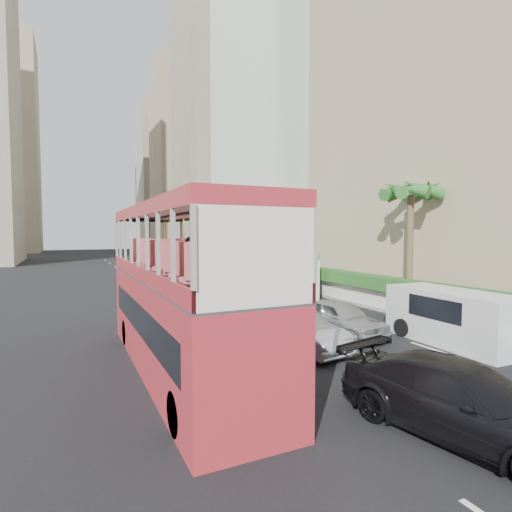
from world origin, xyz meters
TOP-DOWN VIEW (x-y plane):
  - ground_plane at (0.00, 0.00)m, footprint 200.00×200.00m
  - double_decker_bus at (-6.00, 0.00)m, footprint 2.50×11.00m
  - car_silver_lane_a at (-1.70, 0.29)m, footprint 2.36×4.67m
  - car_silver_lane_b at (0.96, 1.16)m, footprint 2.30×4.54m
  - car_black at (-1.84, -6.55)m, footprint 3.13×5.59m
  - van_asset at (1.44, 13.24)m, footprint 3.06×5.29m
  - minibus_near at (1.24, 11.83)m, footprint 2.76×6.29m
  - minibus_far at (4.12, 11.99)m, footprint 2.34×6.64m
  - panel_van_near at (4.12, -1.66)m, footprint 2.24×5.15m
  - panel_van_far at (3.81, 24.64)m, footprint 3.31×6.02m
  - sidewalk at (9.00, 25.00)m, footprint 6.00×120.00m
  - kerb_wall at (6.20, 14.00)m, footprint 0.30×44.00m
  - hedge at (6.20, 14.00)m, footprint 1.10×44.00m
  - palm_tree at (7.80, 4.00)m, footprint 0.36×0.36m
  - shell_station at (10.00, 23.00)m, footprint 6.50×8.00m
  - tower_stripe at (18.00, 34.00)m, footprint 16.00×18.00m
  - tower_mid at (18.00, 58.00)m, footprint 16.00×16.00m
  - tower_far_a at (17.00, 82.00)m, footprint 14.00×14.00m
  - tower_far_b at (17.00, 104.00)m, footprint 14.00×14.00m

SIDE VIEW (x-z plane):
  - ground_plane at x=0.00m, z-range 0.00..0.00m
  - car_silver_lane_a at x=-1.70m, z-range -0.73..0.73m
  - car_silver_lane_b at x=0.96m, z-range -0.74..0.74m
  - car_black at x=-1.84m, z-range -0.76..0.76m
  - van_asset at x=1.44m, z-range -0.69..0.69m
  - sidewalk at x=9.00m, z-range 0.00..0.18m
  - kerb_wall at x=6.20m, z-range 0.18..1.18m
  - panel_van_near at x=4.12m, z-range 0.00..2.03m
  - panel_van_far at x=3.81m, z-range 0.00..2.28m
  - minibus_near at x=1.24m, z-range 0.00..2.70m
  - minibus_far at x=4.12m, z-range 0.00..2.92m
  - hedge at x=6.20m, z-range 1.18..1.88m
  - double_decker_bus at x=-6.00m, z-range 0.00..5.06m
  - shell_station at x=10.00m, z-range 0.00..5.50m
  - palm_tree at x=7.80m, z-range 0.18..6.58m
  - tower_far_b at x=17.00m, z-range 0.00..40.00m
  - tower_far_a at x=17.00m, z-range 0.00..44.00m
  - tower_mid at x=18.00m, z-range 0.00..50.00m
  - tower_stripe at x=18.00m, z-range 0.00..58.00m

